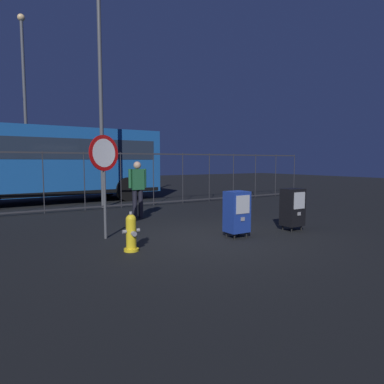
% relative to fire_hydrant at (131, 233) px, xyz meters
% --- Properties ---
extents(ground_plane, '(60.00, 60.00, 0.00)m').
position_rel_fire_hydrant_xyz_m(ground_plane, '(1.87, 0.16, -0.35)').
color(ground_plane, black).
extents(fire_hydrant, '(0.33, 0.31, 0.75)m').
position_rel_fire_hydrant_xyz_m(fire_hydrant, '(0.00, 0.00, 0.00)').
color(fire_hydrant, yellow).
rests_on(fire_hydrant, ground_plane).
extents(newspaper_box_primary, '(0.48, 0.42, 1.02)m').
position_rel_fire_hydrant_xyz_m(newspaper_box_primary, '(4.03, -0.26, 0.22)').
color(newspaper_box_primary, black).
rests_on(newspaper_box_primary, ground_plane).
extents(newspaper_box_secondary, '(0.48, 0.42, 1.02)m').
position_rel_fire_hydrant_xyz_m(newspaper_box_secondary, '(2.41, -0.12, 0.22)').
color(newspaper_box_secondary, black).
rests_on(newspaper_box_secondary, ground_plane).
extents(stop_sign, '(0.71, 0.31, 2.23)m').
position_rel_fire_hydrant_xyz_m(stop_sign, '(-0.10, 1.25, 1.25)').
color(stop_sign, '#4C4F54').
rests_on(stop_sign, ground_plane).
extents(pedestrian, '(0.55, 0.22, 1.67)m').
position_rel_fire_hydrant_xyz_m(pedestrian, '(1.51, 3.32, 0.60)').
color(pedestrian, black).
rests_on(pedestrian, ground_plane).
extents(fence_barrier, '(18.03, 0.04, 2.00)m').
position_rel_fire_hydrant_xyz_m(fence_barrier, '(1.87, 5.76, 0.67)').
color(fence_barrier, '#2D2D33').
rests_on(fence_barrier, ground_plane).
extents(bus_near, '(10.58, 3.08, 3.00)m').
position_rel_fire_hydrant_xyz_m(bus_near, '(-0.90, 8.76, 1.36)').
color(bus_near, '#19519E').
rests_on(bus_near, ground_plane).
extents(street_light_near_left, '(0.32, 0.32, 8.04)m').
position_rel_fire_hydrant_xyz_m(street_light_near_left, '(1.34, 6.18, 4.25)').
color(street_light_near_left, '#4C4F54').
rests_on(street_light_near_left, ground_plane).
extents(street_light_near_right, '(0.32, 0.32, 8.14)m').
position_rel_fire_hydrant_xyz_m(street_light_near_right, '(-0.60, 11.23, 4.30)').
color(street_light_near_right, '#4C4F54').
rests_on(street_light_near_right, ground_plane).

